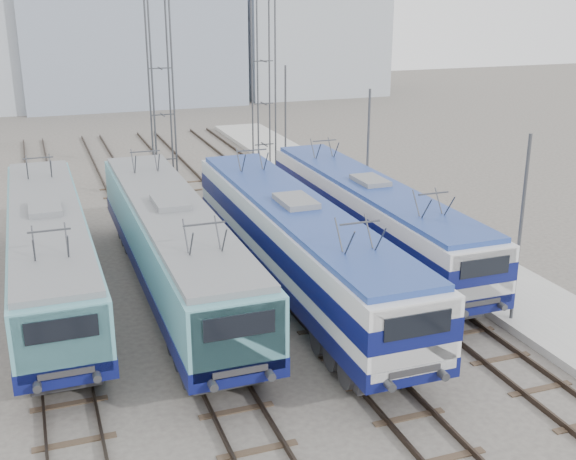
# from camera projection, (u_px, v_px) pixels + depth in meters

# --- Properties ---
(ground) EXTENTS (160.00, 160.00, 0.00)m
(ground) POSITION_uv_depth(u_px,v_px,m) (309.00, 397.00, 21.47)
(ground) COLOR #514C47
(platform) EXTENTS (4.00, 70.00, 0.30)m
(platform) POSITION_uv_depth(u_px,v_px,m) (457.00, 260.00, 31.86)
(platform) COLOR #9E9E99
(platform) RESTS_ON ground
(locomotive_far_left) EXTENTS (2.82, 17.78, 3.35)m
(locomotive_far_left) POSITION_uv_depth(u_px,v_px,m) (49.00, 248.00, 27.31)
(locomotive_far_left) COLOR #0A1048
(locomotive_far_left) RESTS_ON ground
(locomotive_center_left) EXTENTS (2.92, 18.47, 3.48)m
(locomotive_center_left) POSITION_uv_depth(u_px,v_px,m) (174.00, 243.00, 27.60)
(locomotive_center_left) COLOR #0A1048
(locomotive_center_left) RESTS_ON ground
(locomotive_center_right) EXTENTS (2.95, 18.63, 3.50)m
(locomotive_center_right) POSITION_uv_depth(u_px,v_px,m) (297.00, 240.00, 27.67)
(locomotive_center_right) COLOR #0A1048
(locomotive_center_right) RESTS_ON ground
(locomotive_far_right) EXTENTS (2.74, 17.30, 3.25)m
(locomotive_far_right) POSITION_uv_depth(u_px,v_px,m) (371.00, 213.00, 31.66)
(locomotive_far_right) COLOR #0A1048
(locomotive_far_right) RESTS_ON ground
(catenary_tower_west) EXTENTS (4.50, 1.20, 12.00)m
(catenary_tower_west) POSITION_uv_depth(u_px,v_px,m) (161.00, 84.00, 38.98)
(catenary_tower_west) COLOR #3F4247
(catenary_tower_west) RESTS_ON ground
(catenary_tower_east) EXTENTS (4.50, 1.20, 12.00)m
(catenary_tower_east) POSITION_uv_depth(u_px,v_px,m) (264.00, 76.00, 42.86)
(catenary_tower_east) COLOR #3F4247
(catenary_tower_east) RESTS_ON ground
(mast_front) EXTENTS (0.12, 0.12, 7.00)m
(mast_front) POSITION_uv_depth(u_px,v_px,m) (520.00, 234.00, 24.93)
(mast_front) COLOR #3F4247
(mast_front) RESTS_ON ground
(mast_mid) EXTENTS (0.12, 0.12, 7.00)m
(mast_mid) POSITION_uv_depth(u_px,v_px,m) (368.00, 160.00, 35.63)
(mast_mid) COLOR #3F4247
(mast_mid) RESTS_ON ground
(mast_rear) EXTENTS (0.12, 0.12, 7.00)m
(mast_rear) POSITION_uv_depth(u_px,v_px,m) (285.00, 121.00, 46.32)
(mast_rear) COLOR #3F4247
(mast_rear) RESTS_ON ground
(building_center) EXTENTS (22.00, 14.00, 18.00)m
(building_center) POSITION_uv_depth(u_px,v_px,m) (127.00, 15.00, 75.18)
(building_center) COLOR gray
(building_center) RESTS_ON ground
(building_east) EXTENTS (16.00, 12.00, 12.00)m
(building_east) POSITION_uv_depth(u_px,v_px,m) (306.00, 40.00, 82.61)
(building_east) COLOR #979FA8
(building_east) RESTS_ON ground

